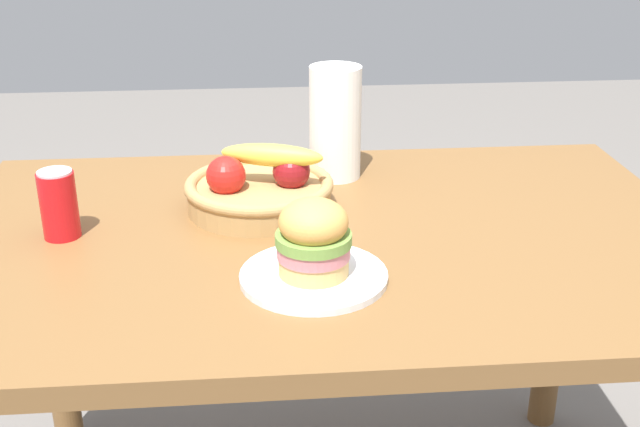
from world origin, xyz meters
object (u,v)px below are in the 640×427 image
at_px(plate, 314,276).
at_px(soda_can, 59,204).
at_px(paper_towel_roll, 335,123).
at_px(fruit_basket, 260,188).
at_px(sandwich, 314,238).

height_order(plate, soda_can, soda_can).
distance_m(plate, paper_towel_roll, 0.49).
distance_m(soda_can, fruit_basket, 0.37).
xyz_separation_m(sandwich, fruit_basket, (-0.08, 0.30, -0.03)).
height_order(fruit_basket, paper_towel_roll, paper_towel_roll).
bearing_deg(fruit_basket, paper_towel_roll, 45.99).
height_order(sandwich, soda_can, sandwich).
bearing_deg(soda_can, sandwich, -25.03).
distance_m(plate, sandwich, 0.07).
height_order(plate, paper_towel_roll, paper_towel_roll).
bearing_deg(sandwich, plate, -90.00).
distance_m(sandwich, soda_can, 0.49).
distance_m(sandwich, fruit_basket, 0.32).
relative_size(fruit_basket, paper_towel_roll, 1.21).
relative_size(plate, soda_can, 1.91).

